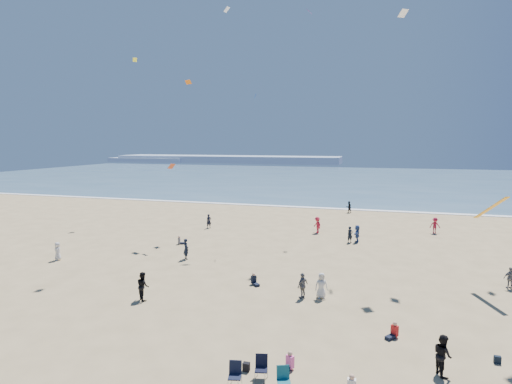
# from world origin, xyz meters

# --- Properties ---
(ground) EXTENTS (220.00, 220.00, 0.00)m
(ground) POSITION_xyz_m (0.00, 0.00, 0.00)
(ground) COLOR tan
(ground) RESTS_ON ground
(ocean) EXTENTS (220.00, 100.00, 0.06)m
(ocean) POSITION_xyz_m (0.00, 95.00, 0.03)
(ocean) COLOR #476B84
(ocean) RESTS_ON ground
(surf_line) EXTENTS (220.00, 1.20, 0.08)m
(surf_line) POSITION_xyz_m (0.00, 45.00, 0.04)
(surf_line) COLOR white
(surf_line) RESTS_ON ground
(headland_far) EXTENTS (110.00, 20.00, 3.20)m
(headland_far) POSITION_xyz_m (-60.00, 170.00, 1.60)
(headland_far) COLOR #7A8EA8
(headland_far) RESTS_ON ground
(headland_near) EXTENTS (40.00, 14.00, 2.00)m
(headland_near) POSITION_xyz_m (-100.00, 165.00, 1.00)
(headland_near) COLOR #7A8EA8
(headland_near) RESTS_ON ground
(standing_flyers) EXTENTS (40.24, 46.39, 1.87)m
(standing_flyers) POSITION_xyz_m (7.29, 16.69, 0.87)
(standing_flyers) COLOR silver
(standing_flyers) RESTS_ON ground
(seated_group) EXTENTS (20.29, 20.16, 0.84)m
(seated_group) POSITION_xyz_m (3.09, 7.64, 0.42)
(seated_group) COLOR white
(seated_group) RESTS_ON ground
(chair_cluster) EXTENTS (2.74, 1.51, 1.00)m
(chair_cluster) POSITION_xyz_m (4.55, -0.20, 0.50)
(chair_cluster) COLOR black
(chair_cluster) RESTS_ON ground
(black_backpack) EXTENTS (0.30, 0.22, 0.38)m
(black_backpack) POSITION_xyz_m (3.69, 0.68, 0.19)
(black_backpack) COLOR black
(black_backpack) RESTS_ON ground
(navy_bag) EXTENTS (0.28, 0.18, 0.34)m
(navy_bag) POSITION_xyz_m (14.43, 4.45, 0.17)
(navy_bag) COLOR black
(navy_bag) RESTS_ON ground
(kites_aloft) EXTENTS (40.48, 40.70, 28.86)m
(kites_aloft) POSITION_xyz_m (8.64, 13.28, 14.81)
(kites_aloft) COLOR #82298B
(kites_aloft) RESTS_ON ground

